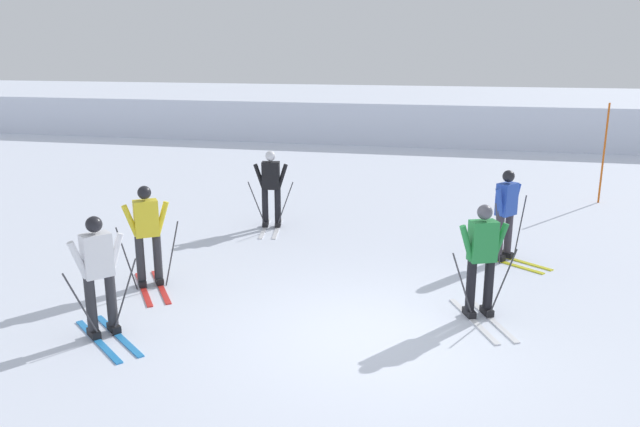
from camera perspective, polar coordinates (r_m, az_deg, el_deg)
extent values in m
plane|color=silver|center=(8.91, 4.38, -10.97)|extent=(120.00, 120.00, 0.00)
cube|color=silver|center=(29.41, 10.85, 8.64)|extent=(80.00, 8.07, 1.70)
cube|color=red|center=(10.88, -14.23, -6.44)|extent=(1.00, 1.36, 0.02)
cube|color=red|center=(10.85, -15.70, -6.60)|extent=(1.00, 1.36, 0.02)
cube|color=black|center=(11.00, -14.37, -5.88)|extent=(0.25, 0.28, 0.10)
cube|color=black|center=(10.97, -15.82, -6.04)|extent=(0.25, 0.28, 0.10)
cylinder|color=#2D2D33|center=(10.84, -14.52, -3.53)|extent=(0.14, 0.14, 0.85)
cylinder|color=#2D2D33|center=(10.81, -15.99, -3.69)|extent=(0.14, 0.14, 0.85)
cube|color=yellow|center=(10.65, -15.48, -0.42)|extent=(0.45, 0.42, 0.60)
cylinder|color=yellow|center=(10.67, -14.14, -0.37)|extent=(0.26, 0.22, 0.55)
cylinder|color=yellow|center=(10.61, -16.80, -0.64)|extent=(0.26, 0.22, 0.55)
sphere|color=black|center=(10.55, -15.64, 1.84)|extent=(0.22, 0.22, 0.22)
cylinder|color=#38383D|center=(10.78, -13.28, -3.56)|extent=(0.24, 0.18, 1.10)
cylinder|color=#38383D|center=(10.70, -17.11, -3.96)|extent=(0.24, 0.18, 1.10)
cube|color=gold|center=(12.41, 17.12, -3.99)|extent=(1.34, 1.03, 0.02)
cube|color=gold|center=(12.19, 16.39, -4.28)|extent=(1.34, 1.03, 0.02)
cube|color=black|center=(12.47, 16.56, -3.57)|extent=(0.28, 0.25, 0.10)
cube|color=black|center=(12.25, 15.83, -3.85)|extent=(0.28, 0.25, 0.10)
cylinder|color=#38333D|center=(12.33, 16.72, -1.47)|extent=(0.14, 0.14, 0.85)
cylinder|color=#38333D|center=(12.11, 15.99, -1.72)|extent=(0.14, 0.14, 0.85)
cube|color=#284CB7|center=(12.06, 16.57, 1.26)|extent=(0.42, 0.45, 0.60)
cylinder|color=#284CB7|center=(12.26, 17.29, 1.35)|extent=(0.23, 0.26, 0.55)
cylinder|color=#284CB7|center=(11.85, 15.98, 1.00)|extent=(0.23, 0.26, 0.55)
sphere|color=black|center=(11.98, 16.72, 3.26)|extent=(0.22, 0.22, 0.22)
cylinder|color=#38383D|center=(12.45, 17.68, -1.16)|extent=(0.19, 0.24, 1.19)
cylinder|color=#38383D|center=(11.86, 15.80, -1.79)|extent=(0.19, 0.24, 1.19)
cube|color=silver|center=(13.89, -3.88, -1.36)|extent=(0.39, 1.59, 0.02)
cube|color=silver|center=(13.92, -5.02, -1.35)|extent=(0.39, 1.59, 0.02)
cube|color=black|center=(14.02, -3.82, -0.95)|extent=(0.17, 0.28, 0.10)
cube|color=black|center=(14.05, -4.96, -0.94)|extent=(0.17, 0.28, 0.10)
cylinder|color=black|center=(13.90, -3.85, 0.93)|extent=(0.14, 0.14, 0.85)
cylinder|color=black|center=(13.93, -5.00, 0.94)|extent=(0.14, 0.14, 0.85)
cube|color=black|center=(13.78, -4.48, 3.46)|extent=(0.42, 0.31, 0.60)
cylinder|color=black|center=(13.73, -3.45, 3.39)|extent=(0.27, 0.14, 0.55)
cylinder|color=black|center=(13.79, -5.52, 3.40)|extent=(0.27, 0.14, 0.55)
sphere|color=silver|center=(13.70, -4.52, 5.22)|extent=(0.22, 0.22, 0.22)
cylinder|color=#38383D|center=(13.79, -3.23, 0.74)|extent=(0.40, 0.10, 1.05)
cylinder|color=#38383D|center=(13.86, -5.70, 0.76)|extent=(0.40, 0.10, 1.05)
cube|color=silver|center=(9.69, 15.24, -9.20)|extent=(0.73, 1.50, 0.02)
cube|color=silver|center=(9.58, 13.71, -9.39)|extent=(0.73, 1.50, 0.02)
cube|color=black|center=(9.79, 14.88, -8.54)|extent=(0.21, 0.29, 0.10)
cube|color=black|center=(9.68, 13.36, -8.72)|extent=(0.21, 0.29, 0.10)
cylinder|color=black|center=(9.62, 15.06, -5.94)|extent=(0.14, 0.14, 0.85)
cylinder|color=black|center=(9.50, 13.53, -6.09)|extent=(0.14, 0.14, 0.85)
cube|color=#23843D|center=(9.36, 14.54, -2.43)|extent=(0.44, 0.37, 0.60)
cylinder|color=#23843D|center=(9.46, 15.96, -2.44)|extent=(0.27, 0.19, 0.55)
cylinder|color=#23843D|center=(9.25, 13.19, -2.64)|extent=(0.27, 0.19, 0.55)
sphere|color=#4C4C56|center=(9.25, 14.72, 0.11)|extent=(0.22, 0.22, 0.22)
cylinder|color=#38383D|center=(9.61, 16.19, -6.17)|extent=(0.37, 0.18, 1.06)
cylinder|color=#38383D|center=(9.36, 12.86, -6.51)|extent=(0.37, 0.18, 1.06)
cube|color=#237AC6|center=(9.30, -17.82, -10.47)|extent=(1.30, 1.08, 0.02)
cube|color=#237AC6|center=(9.22, -19.48, -10.84)|extent=(1.30, 1.08, 0.02)
cube|color=black|center=(9.40, -18.18, -9.81)|extent=(0.28, 0.26, 0.10)
cube|color=black|center=(9.32, -19.81, -10.16)|extent=(0.28, 0.26, 0.10)
cylinder|color=#2D2D33|center=(9.22, -18.41, -7.12)|extent=(0.14, 0.14, 0.85)
cylinder|color=#2D2D33|center=(9.14, -20.07, -7.45)|extent=(0.14, 0.14, 0.85)
cube|color=white|center=(8.97, -19.58, -3.58)|extent=(0.43, 0.45, 0.60)
cylinder|color=white|center=(9.03, -18.03, -3.41)|extent=(0.23, 0.26, 0.55)
cylinder|color=white|center=(8.89, -21.05, -3.97)|extent=(0.23, 0.26, 0.55)
sphere|color=black|center=(8.85, -19.81, -0.93)|extent=(0.22, 0.22, 0.22)
cylinder|color=#38383D|center=(9.18, -17.34, -7.26)|extent=(0.29, 0.35, 1.06)
cylinder|color=#38383D|center=(9.02, -20.73, -7.96)|extent=(0.29, 0.35, 1.06)
cylinder|color=#C65614|center=(17.51, 24.33, 4.97)|extent=(0.05, 0.05, 2.55)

